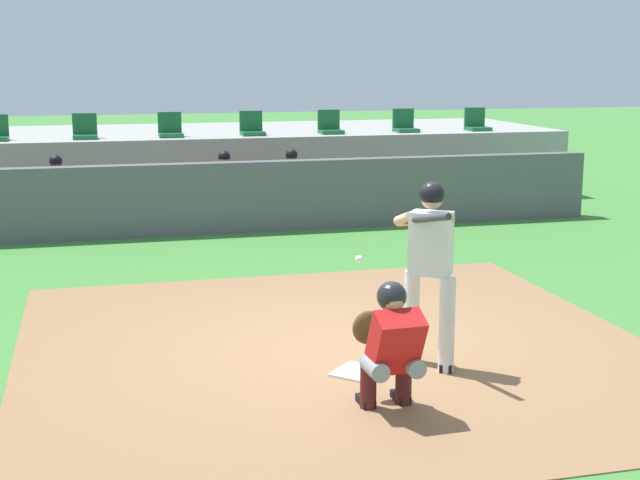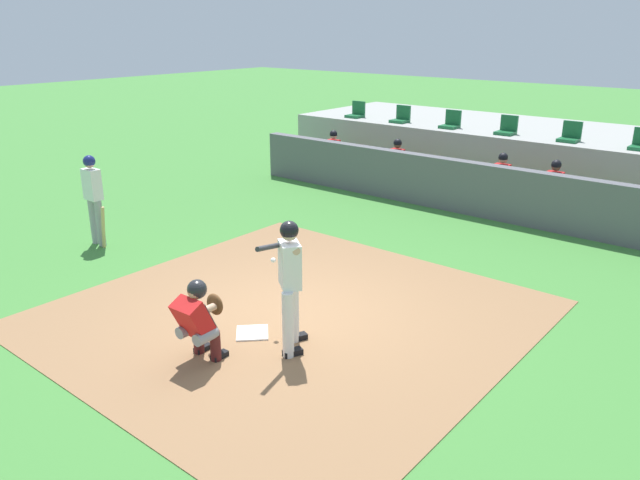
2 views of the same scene
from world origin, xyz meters
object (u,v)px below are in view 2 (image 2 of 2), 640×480
object	(u,v)px
stadium_seat_0	(356,113)
stadium_seat_3	(507,129)
dugout_player_0	(331,153)
batter_at_plate	(290,278)
dugout_player_1	(394,163)
stadium_seat_2	(451,123)
catcher_crouched	(199,317)
on_deck_batter	(94,194)
home_plate	(252,333)
dugout_player_3	(551,188)
stadium_seat_4	(570,136)
stadium_seat_1	(401,118)
dugout_player_2	(499,180)

from	to	relation	value
stadium_seat_0	stadium_seat_3	size ratio (longest dim) A/B	1.00
dugout_player_0	stadium_seat_0	bearing A→B (deg)	106.67
batter_at_plate	dugout_player_0	world-z (taller)	batter_at_plate
batter_at_plate	dugout_player_1	size ratio (longest dim) A/B	1.39
dugout_player_0	stadium_seat_2	world-z (taller)	stadium_seat_2
catcher_crouched	on_deck_batter	xyz separation A→B (m)	(-5.00, 1.61, 0.41)
batter_at_plate	stadium_seat_0	distance (m)	11.98
home_plate	dugout_player_0	size ratio (longest dim) A/B	0.34
dugout_player_3	stadium_seat_3	distance (m)	2.99
dugout_player_3	stadium_seat_2	distance (m)	4.25
stadium_seat_0	batter_at_plate	bearing A→B (deg)	-57.80
batter_at_plate	dugout_player_0	distance (m)	9.95
on_deck_batter	home_plate	bearing A→B (deg)	-8.11
dugout_player_1	on_deck_batter	bearing A→B (deg)	-105.61
dugout_player_0	stadium_seat_3	size ratio (longest dim) A/B	2.71
batter_at_plate	stadium_seat_2	distance (m)	10.62
dugout_player_1	batter_at_plate	bearing A→B (deg)	-65.84
dugout_player_0	dugout_player_3	size ratio (longest dim) A/B	1.00
stadium_seat_3	stadium_seat_4	bearing A→B (deg)	0.00
catcher_crouched	stadium_seat_2	distance (m)	11.38
stadium_seat_1	home_plate	bearing A→B (deg)	-68.24
catcher_crouched	dugout_player_1	size ratio (longest dim) A/B	1.26
dugout_player_2	stadium_seat_3	world-z (taller)	stadium_seat_3
stadium_seat_3	dugout_player_0	bearing A→B (deg)	-154.50
dugout_player_2	stadium_seat_0	distance (m)	6.07
on_deck_batter	stadium_seat_2	xyz separation A→B (m)	(2.58, 9.46, 0.51)
on_deck_batter	catcher_crouched	bearing A→B (deg)	-17.87
home_plate	dugout_player_2	bearing A→B (deg)	90.27
stadium_seat_2	stadium_seat_0	bearing A→B (deg)	180.00
home_plate	dugout_player_0	bearing A→B (deg)	121.94
dugout_player_3	stadium_seat_2	world-z (taller)	stadium_seat_2
stadium_seat_1	on_deck_batter	bearing A→B (deg)	-95.75
stadium_seat_2	dugout_player_0	bearing A→B (deg)	-142.39
catcher_crouched	on_deck_batter	world-z (taller)	on_deck_batter
stadium_seat_2	stadium_seat_4	xyz separation A→B (m)	(3.25, 0.00, 0.00)
stadium_seat_0	stadium_seat_3	world-z (taller)	same
home_plate	dugout_player_0	xyz separation A→B (m)	(-5.08, 8.14, 0.65)
batter_at_plate	dugout_player_0	size ratio (longest dim) A/B	1.39
home_plate	stadium_seat_0	xyz separation A→B (m)	(-5.69, 10.18, 1.51)
batter_at_plate	on_deck_batter	xyz separation A→B (m)	(-5.71, 0.67, -0.02)
stadium_seat_4	stadium_seat_1	bearing A→B (deg)	180.00
dugout_player_3	stadium_seat_2	xyz separation A→B (m)	(-3.63, 2.03, 0.86)
dugout_player_1	dugout_player_2	bearing A→B (deg)	0.00
catcher_crouched	on_deck_batter	size ratio (longest dim) A/B	0.91
catcher_crouched	dugout_player_1	distance (m)	9.50
dugout_player_0	stadium_seat_3	bearing A→B (deg)	25.50
batter_at_plate	stadium_seat_4	distance (m)	10.14
dugout_player_2	dugout_player_0	bearing A→B (deg)	180.00
catcher_crouched	dugout_player_2	size ratio (longest dim) A/B	1.26
batter_at_plate	dugout_player_0	bearing A→B (deg)	125.48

